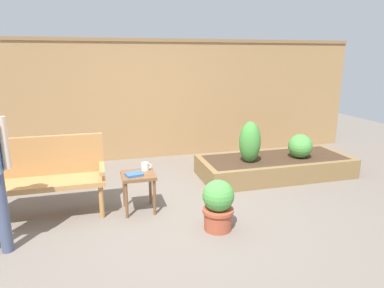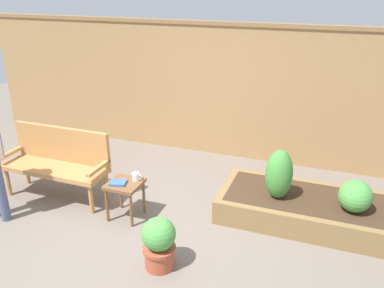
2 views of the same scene
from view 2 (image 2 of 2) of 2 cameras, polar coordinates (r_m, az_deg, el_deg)
The scene contains 10 objects.
ground_plane at distance 4.77m, azimuth -7.22°, elevation -12.93°, with size 14.00×14.00×0.00m, color #70665B.
fence_back at distance 6.50m, azimuth 2.87°, elevation 7.76°, with size 8.40×0.14×2.16m.
garden_bench at distance 5.60m, azimuth -18.60°, elevation -1.89°, with size 1.44×0.48×0.94m.
side_table at distance 4.93m, azimuth -9.58°, elevation -6.30°, with size 0.40×0.40×0.48m.
cup_on_table at distance 4.91m, azimuth -8.01°, elevation -4.61°, with size 0.13×0.09×0.10m.
book_on_table at distance 4.87m, azimuth -10.53°, elevation -5.45°, with size 0.19×0.16×0.03m, color #38609E.
potted_boxwood at distance 4.15m, azimuth -4.73°, elevation -13.81°, with size 0.35×0.35×0.57m.
raised_planter_bed at distance 5.14m, azimuth 17.67°, elevation -9.08°, with size 2.40×1.00×0.30m.
shrub_near_bench at distance 4.85m, azimuth 12.32°, elevation -4.23°, with size 0.32×0.32×0.62m.
shrub_far_corner at distance 4.89m, azimuth 22.30°, elevation -6.90°, with size 0.37×0.37×0.37m.
Camera 2 is at (1.89, -3.40, 2.76)m, focal length 37.33 mm.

